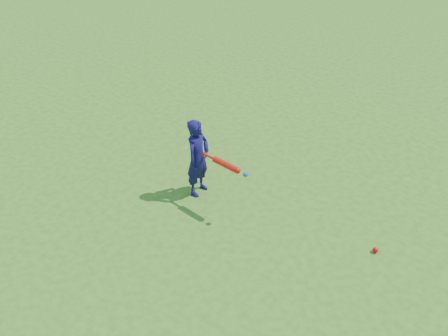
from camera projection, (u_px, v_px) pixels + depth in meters
name	position (u px, v px, depth m)	size (l,w,h in m)	color
ground	(207.00, 178.00, 7.80)	(80.00, 80.00, 0.00)	#336718
child	(198.00, 158.00, 7.17)	(0.44, 0.29, 1.21)	#140F48
ground_ball_red	(375.00, 250.00, 6.43)	(0.08, 0.08, 0.08)	red
bat_swing	(228.00, 166.00, 6.71)	(0.79, 0.11, 0.09)	red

